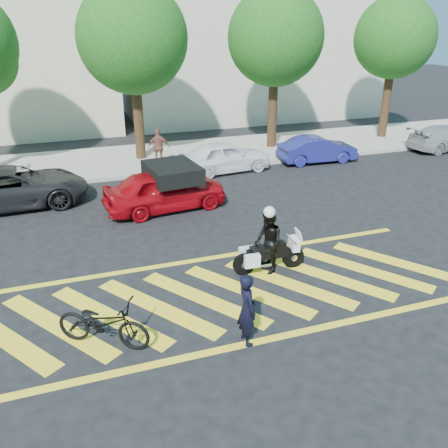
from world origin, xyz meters
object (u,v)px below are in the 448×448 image
object	(u,v)px
parked_right	(317,149)
parked_mid_left	(13,187)
red_convertible	(165,190)
bicycle	(103,323)
officer_moto	(268,242)
officer_bike	(247,309)
parked_mid_right	(225,157)
police_motorcycle	(268,255)
parked_far_right	(447,138)

from	to	relation	value
parked_right	parked_mid_left	bearing A→B (deg)	98.91
red_convertible	parked_right	size ratio (longest dim) A/B	1.16
bicycle	officer_moto	distance (m)	4.67
officer_bike	parked_mid_left	bearing A→B (deg)	25.73
parked_mid_right	police_motorcycle	bearing A→B (deg)	162.95
bicycle	parked_far_right	bearing A→B (deg)	-28.11
red_convertible	parked_mid_right	world-z (taller)	red_convertible
parked_mid_right	parked_far_right	size ratio (longest dim) A/B	0.95
bicycle	red_convertible	bearing A→B (deg)	10.09
red_convertible	parked_far_right	bearing A→B (deg)	-84.85
bicycle	parked_right	xyz separation A→B (m)	(10.49, 10.16, 0.07)
parked_mid_left	officer_moto	bearing A→B (deg)	-140.52
officer_moto	red_convertible	distance (m)	5.32
red_convertible	parked_right	distance (m)	8.42
bicycle	officer_moto	world-z (taller)	officer_moto
police_motorcycle	officer_moto	xyz separation A→B (m)	(-0.01, -0.00, 0.37)
officer_moto	officer_bike	bearing A→B (deg)	-29.48
parked_mid_left	parked_mid_right	distance (m)	8.34
police_motorcycle	bicycle	bearing A→B (deg)	-156.26
red_convertible	parked_right	world-z (taller)	red_convertible
parked_mid_right	parked_right	bearing A→B (deg)	-95.49
parked_mid_left	parked_far_right	xyz separation A→B (m)	(19.76, 1.21, -0.10)
officer_bike	parked_mid_left	size ratio (longest dim) A/B	0.31
officer_moto	parked_mid_left	world-z (taller)	officer_moto
parked_right	parked_far_right	bearing A→B (deg)	-88.50
officer_moto	parked_far_right	xyz separation A→B (m)	(13.27, 8.29, -0.25)
parked_mid_left	parked_far_right	world-z (taller)	parked_mid_left
officer_bike	bicycle	world-z (taller)	officer_bike
parked_mid_left	parked_right	world-z (taller)	parked_mid_left
parked_far_right	red_convertible	bearing A→B (deg)	99.53
red_convertible	parked_mid_right	distance (m)	4.72
bicycle	officer_moto	xyz separation A→B (m)	(4.34, 1.71, 0.32)
red_convertible	parked_mid_right	size ratio (longest dim) A/B	1.07
officer_moto	red_convertible	xyz separation A→B (m)	(-1.57, 5.08, -0.13)
red_convertible	parked_mid_left	bearing A→B (deg)	60.87
bicycle	parked_right	size ratio (longest dim) A/B	0.56
police_motorcycle	parked_mid_right	bearing A→B (deg)	80.69
parked_mid_left	bicycle	bearing A→B (deg)	-169.28
bicycle	officer_bike	bearing A→B (deg)	-74.84
police_motorcycle	parked_right	bearing A→B (deg)	56.22
bicycle	parked_right	distance (m)	14.61
bicycle	parked_mid_right	distance (m)	11.84
bicycle	red_convertible	distance (m)	7.34
police_motorcycle	parked_mid_right	size ratio (longest dim) A/B	0.51
parked_mid_left	parked_mid_right	size ratio (longest dim) A/B	1.29
bicycle	red_convertible	xyz separation A→B (m)	(2.77, 6.80, 0.19)
parked_mid_right	parked_right	world-z (taller)	parked_mid_right
officer_moto	parked_far_right	distance (m)	15.65
officer_moto	red_convertible	bearing A→B (deg)	-160.63
parked_mid_left	parked_right	bearing A→B (deg)	-86.85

